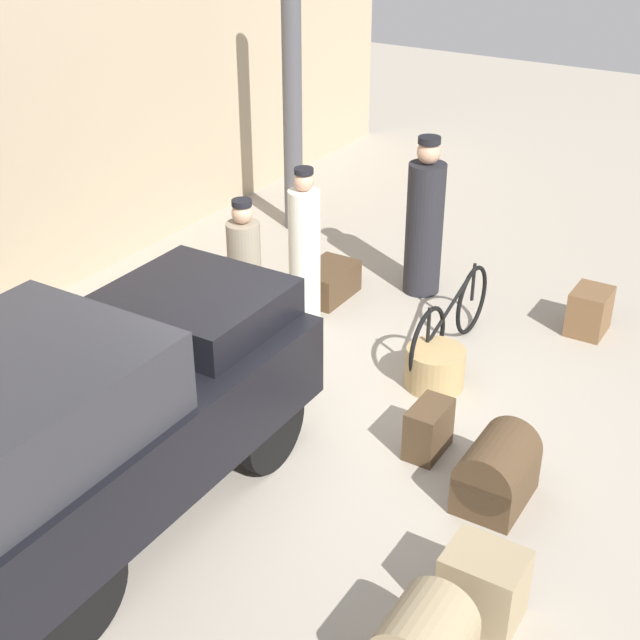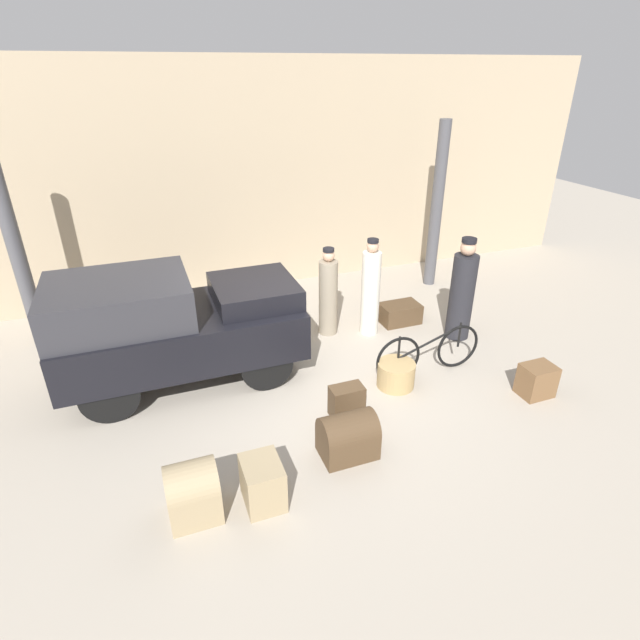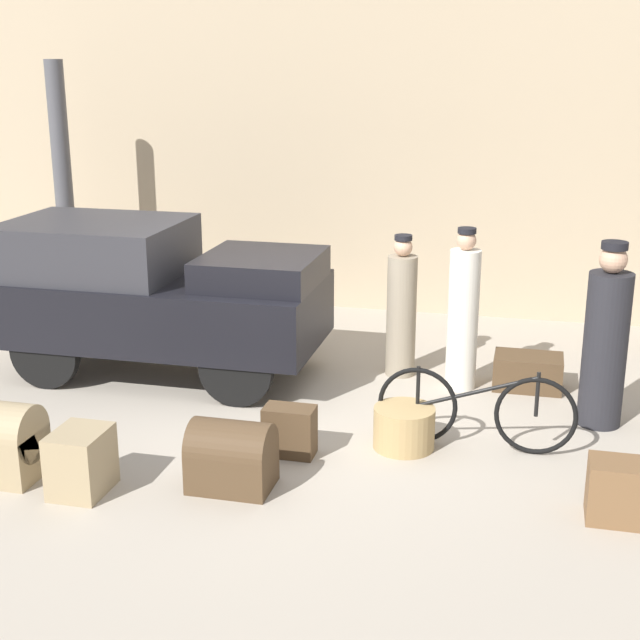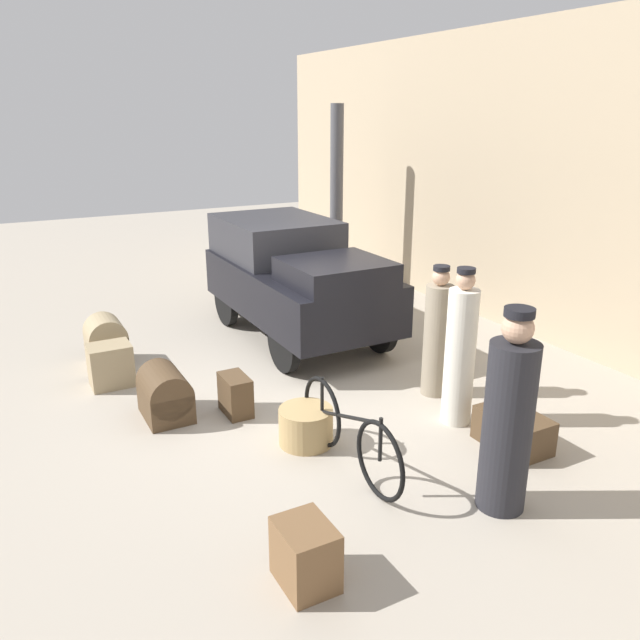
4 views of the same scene
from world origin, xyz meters
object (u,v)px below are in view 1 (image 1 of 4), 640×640
(bicycle, at_px, (451,320))
(porter_carrying_trunk, at_px, (424,224))
(porter_lifting_near_truck, at_px, (245,282))
(trunk_umber_medium, at_px, (428,429))
(trunk_wicker_pale, at_px, (589,311))
(suitcase_small_leather, at_px, (497,472))
(suitcase_tan_flat, at_px, (328,282))
(trunk_large_brown, at_px, (483,586))
(porter_standing_middle, at_px, (305,256))
(truck, at_px, (90,413))
(wicker_basket, at_px, (435,368))

(bicycle, relative_size, porter_carrying_trunk, 0.99)
(porter_lifting_near_truck, bearing_deg, trunk_umber_medium, -105.36)
(bicycle, distance_m, porter_carrying_trunk, 1.49)
(bicycle, height_order, trunk_wicker_pale, bicycle)
(porter_carrying_trunk, xyz_separation_m, suitcase_small_leather, (-3.02, -2.10, -0.55))
(suitcase_tan_flat, bearing_deg, trunk_large_brown, -136.63)
(porter_carrying_trunk, distance_m, trunk_wicker_pale, 2.00)
(trunk_wicker_pale, bearing_deg, trunk_large_brown, -172.43)
(porter_lifting_near_truck, distance_m, trunk_wicker_pale, 3.58)
(porter_standing_middle, distance_m, trunk_wicker_pale, 3.02)
(truck, xyz_separation_m, porter_carrying_trunk, (4.77, -0.35, -0.13))
(porter_standing_middle, relative_size, suitcase_tan_flat, 2.42)
(bicycle, xyz_separation_m, wicker_basket, (-0.63, -0.14, -0.18))
(porter_standing_middle, xyz_separation_m, trunk_large_brown, (-2.79, -3.15, -0.54))
(truck, relative_size, suitcase_small_leather, 5.14)
(suitcase_tan_flat, distance_m, suitcase_small_leather, 3.74)
(wicker_basket, relative_size, trunk_large_brown, 1.05)
(suitcase_small_leather, bearing_deg, trunk_large_brown, -162.41)
(truck, height_order, trunk_umber_medium, truck)
(suitcase_small_leather, xyz_separation_m, trunk_wicker_pale, (3.06, 0.19, -0.03))
(suitcase_tan_flat, relative_size, trunk_wicker_pale, 1.50)
(porter_standing_middle, bearing_deg, trunk_wicker_pale, -61.03)
(bicycle, height_order, trunk_large_brown, bicycle)
(truck, distance_m, trunk_wicker_pale, 5.36)
(wicker_basket, height_order, trunk_wicker_pale, trunk_wicker_pale)
(porter_lifting_near_truck, xyz_separation_m, suitcase_small_leather, (-0.93, -3.03, -0.46))
(suitcase_tan_flat, height_order, trunk_large_brown, trunk_large_brown)
(bicycle, xyz_separation_m, suitcase_tan_flat, (0.44, 1.68, -0.19))
(suitcase_small_leather, bearing_deg, truck, 125.35)
(trunk_umber_medium, height_order, trunk_wicker_pale, trunk_wicker_pale)
(bicycle, relative_size, porter_lifting_near_truck, 1.13)
(suitcase_small_leather, bearing_deg, bicycle, 33.39)
(trunk_wicker_pale, bearing_deg, porter_carrying_trunk, 91.04)
(porter_standing_middle, xyz_separation_m, porter_lifting_near_truck, (-0.69, 0.25, -0.08))
(porter_carrying_trunk, xyz_separation_m, trunk_wicker_pale, (0.03, -1.91, -0.58))
(bicycle, xyz_separation_m, suitcase_small_leather, (-1.89, -1.25, -0.10))
(bicycle, height_order, suitcase_small_leather, bicycle)
(porter_standing_middle, bearing_deg, truck, -174.49)
(porter_standing_middle, bearing_deg, trunk_umber_medium, -122.72)
(truck, height_order, porter_lifting_near_truck, truck)
(suitcase_tan_flat, bearing_deg, wicker_basket, -120.29)
(suitcase_tan_flat, bearing_deg, trunk_wicker_pale, -75.11)
(wicker_basket, distance_m, porter_carrying_trunk, 2.11)
(wicker_basket, xyz_separation_m, trunk_wicker_pale, (1.79, -0.92, 0.05))
(porter_carrying_trunk, relative_size, trunk_umber_medium, 3.96)
(porter_standing_middle, distance_m, trunk_large_brown, 4.24)
(truck, xyz_separation_m, porter_lifting_near_truck, (2.67, 0.57, -0.22))
(truck, relative_size, porter_carrying_trunk, 1.93)
(porter_lifting_near_truck, bearing_deg, porter_carrying_trunk, -23.94)
(porter_carrying_trunk, distance_m, porter_standing_middle, 1.56)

